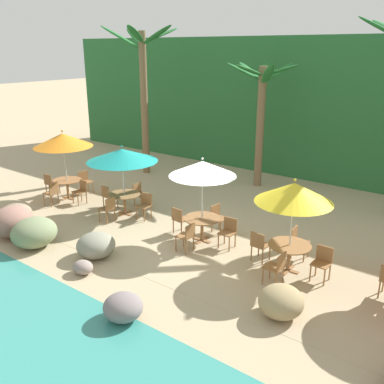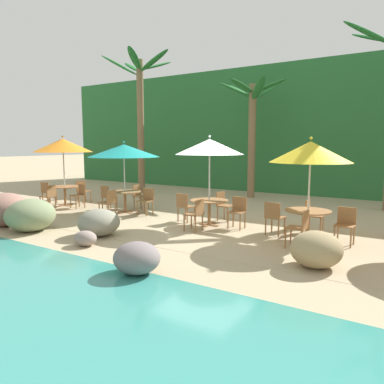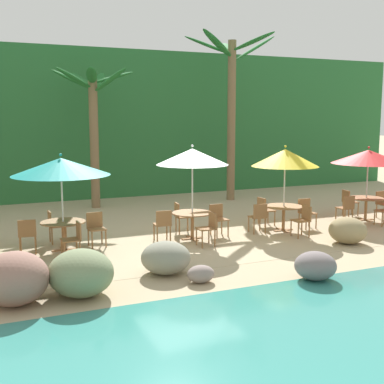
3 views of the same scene
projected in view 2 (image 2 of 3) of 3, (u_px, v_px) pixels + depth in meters
The scene contains 30 objects.
ground_plane at pixel (204, 225), 10.80m from camera, with size 120.00×120.00×0.00m, color tan.
terrace_deck at pixel (204, 225), 10.80m from camera, with size 18.00×5.20×0.01m.
foliage_backdrop at pixel (301, 130), 17.91m from camera, with size 28.00×2.40×6.00m.
rock_seawall at pixel (126, 229), 8.58m from camera, with size 16.07×3.05×0.95m.
umbrella_orange at pixel (63, 145), 13.90m from camera, with size 2.16×2.16×2.64m.
dining_table_orange at pixel (65, 190), 14.12m from camera, with size 1.10×1.10×0.74m.
chair_orange_seaward at pixel (80, 194), 13.64m from camera, with size 0.48×0.48×0.87m.
chair_orange_inland at pixel (83, 190), 14.84m from camera, with size 0.47×0.47×0.87m.
chair_orange_left at pixel (47, 191), 14.45m from camera, with size 0.45×0.46×0.87m.
chair_orange_right at pixel (49, 195), 13.33m from camera, with size 0.48×0.47×0.87m.
umbrella_teal at pixel (124, 151), 12.48m from camera, with size 2.39×2.39×2.43m.
dining_table_teal at pixel (125, 195), 12.67m from camera, with size 1.10×1.10×0.74m.
chair_teal_seaward at pixel (147, 199), 12.34m from camera, with size 0.44×0.45×0.87m.
chair_teal_inland at pixel (139, 195), 13.45m from camera, with size 0.43×0.43×0.87m.
chair_teal_left at pixel (107, 196), 13.16m from camera, with size 0.47×0.48×0.87m.
chair_teal_right at pixel (109, 201), 11.92m from camera, with size 0.44×0.43×0.87m.
umbrella_white at pixel (210, 147), 10.47m from camera, with size 1.94×1.94×2.58m.
dining_table_white at pixel (209, 204), 10.68m from camera, with size 1.10×1.10×0.74m.
chair_white_seaward at pixel (238, 210), 10.36m from camera, with size 0.44×0.45×0.87m.
chair_white_inland at pixel (223, 204), 11.41m from camera, with size 0.47×0.46×0.87m.
chair_white_left at pixel (184, 205), 11.15m from camera, with size 0.46×0.47×0.87m.
chair_white_right at pixel (196, 213), 9.94m from camera, with size 0.43×0.42×0.87m.
umbrella_yellow at pixel (311, 152), 8.84m from camera, with size 1.93×1.93×2.50m.
dining_table_yellow at pixel (308, 215), 9.04m from camera, with size 1.10×1.10×0.74m.
chair_yellow_seaward at pixel (346, 223), 8.66m from camera, with size 0.42×0.43×0.87m.
chair_yellow_inland at pixel (312, 213), 9.83m from camera, with size 0.45×0.44×0.87m.
chair_yellow_left at pixel (274, 216), 9.50m from camera, with size 0.46×0.46×0.87m.
chair_yellow_right at pixel (300, 226), 8.30m from camera, with size 0.44×0.43×0.87m.
palm_tree_nearest at pixel (140, 103), 17.41m from camera, with size 3.61×3.62×6.45m.
palm_tree_second at pixel (252, 117), 15.91m from camera, with size 2.93×2.92×5.01m.
Camera 2 is at (5.46, -9.08, 2.34)m, focal length 34.92 mm.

